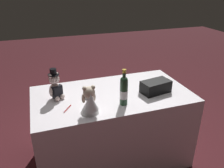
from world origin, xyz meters
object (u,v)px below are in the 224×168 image
champagne_bottle (124,90)px  teddy_bear_groom (55,87)px  signing_pen (67,109)px  gift_case_black (156,87)px  teddy_bear_bride (90,102)px

champagne_bottle → teddy_bear_groom: bearing=-28.5°
teddy_bear_groom → champagne_bottle: (-0.55, 0.30, 0.02)m
signing_pen → gift_case_black: bearing=-176.7°
champagne_bottle → gift_case_black: bearing=-162.5°
teddy_bear_bride → signing_pen: (0.17, -0.12, -0.11)m
teddy_bear_groom → signing_pen: size_ratio=2.55×
teddy_bear_groom → gift_case_black: bearing=169.2°
champagne_bottle → signing_pen: champagne_bottle is taller
teddy_bear_bride → teddy_bear_groom: bearing=-56.4°
signing_pen → gift_case_black: gift_case_black is taller
signing_pen → gift_case_black: 0.86m
teddy_bear_bride → signing_pen: 0.24m
signing_pen → teddy_bear_bride: bearing=143.9°
gift_case_black → teddy_bear_groom: bearing=-10.8°
teddy_bear_groom → teddy_bear_bride: size_ratio=1.19×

